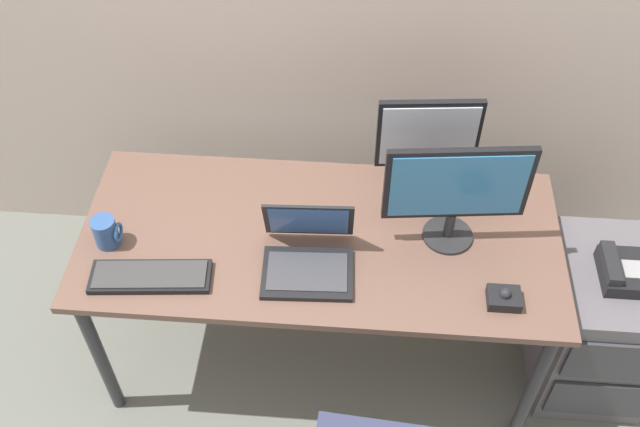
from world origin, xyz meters
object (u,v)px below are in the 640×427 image
at_px(keyboard, 150,276).
at_px(coffee_mug, 106,232).
at_px(desk_phone, 623,271).
at_px(monitor_side, 427,143).
at_px(file_cabinet, 595,324).
at_px(trackball_mouse, 504,298).
at_px(laptop, 308,254).
at_px(monitor_main, 457,190).

xyz_separation_m(keyboard, coffee_mug, (-0.18, 0.15, 0.04)).
xyz_separation_m(desk_phone, coffee_mug, (-1.83, -0.07, 0.13)).
bearing_deg(monitor_side, desk_phone, -20.97).
bearing_deg(file_cabinet, desk_phone, -116.78).
height_order(monitor_side, trackball_mouse, monitor_side).
relative_size(keyboard, laptop, 1.30).
distance_m(file_cabinet, trackball_mouse, 0.69).
bearing_deg(desk_phone, coffee_mug, -177.95).
bearing_deg(laptop, keyboard, -168.55).
relative_size(file_cabinet, trackball_mouse, 5.94).
xyz_separation_m(file_cabinet, trackball_mouse, (-0.47, -0.23, 0.45)).
height_order(file_cabinet, keyboard, keyboard).
relative_size(laptop, trackball_mouse, 2.93).
height_order(file_cabinet, desk_phone, desk_phone).
distance_m(monitor_side, laptop, 0.58).
distance_m(trackball_mouse, coffee_mug, 1.38).
distance_m(file_cabinet, monitor_side, 1.03).
distance_m(monitor_main, monitor_side, 0.24).
xyz_separation_m(trackball_mouse, coffee_mug, (-1.38, 0.15, 0.04)).
bearing_deg(laptop, file_cabinet, 6.19).
xyz_separation_m(keyboard, laptop, (0.53, 0.11, 0.04)).
height_order(monitor_side, coffee_mug, monitor_side).
xyz_separation_m(file_cabinet, monitor_side, (-0.73, 0.26, 0.68)).
relative_size(keyboard, trackball_mouse, 3.82).
height_order(trackball_mouse, coffee_mug, coffee_mug).
xyz_separation_m(file_cabinet, laptop, (-1.13, -0.12, 0.48)).
relative_size(file_cabinet, coffee_mug, 5.61).
relative_size(desk_phone, keyboard, 0.48).
height_order(laptop, coffee_mug, laptop).
height_order(desk_phone, coffee_mug, coffee_mug).
relative_size(monitor_main, trackball_mouse, 4.48).
bearing_deg(coffee_mug, desk_phone, 2.05).
relative_size(trackball_mouse, coffee_mug, 0.95).
bearing_deg(monitor_side, monitor_main, -67.22).
height_order(monitor_main, coffee_mug, monitor_main).
bearing_deg(trackball_mouse, desk_phone, 25.52).
relative_size(keyboard, coffee_mug, 3.61).
distance_m(file_cabinet, desk_phone, 0.36).
bearing_deg(file_cabinet, coffee_mug, -177.45).
bearing_deg(coffee_mug, monitor_side, 17.16).
height_order(monitor_side, laptop, monitor_side).
height_order(file_cabinet, trackball_mouse, trackball_mouse).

